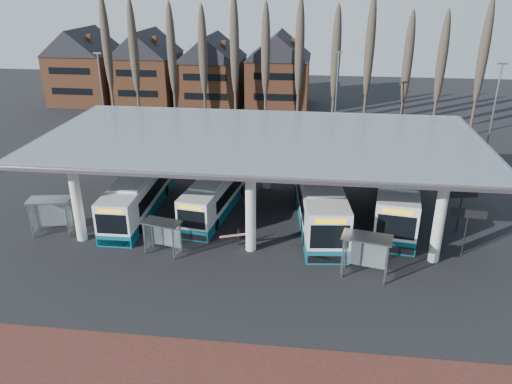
# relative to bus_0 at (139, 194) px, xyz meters

# --- Properties ---
(ground) EXTENTS (140.00, 140.00, 0.00)m
(ground) POSITION_rel_bus_0_xyz_m (9.43, -7.47, -1.52)
(ground) COLOR black
(ground) RESTS_ON ground
(station_canopy) EXTENTS (32.00, 16.00, 6.34)m
(station_canopy) POSITION_rel_bus_0_xyz_m (9.43, 0.53, 4.17)
(station_canopy) COLOR silver
(station_canopy) RESTS_ON ground
(poplar_row) EXTENTS (45.10, 1.10, 14.50)m
(poplar_row) POSITION_rel_bus_0_xyz_m (9.43, 25.53, 7.26)
(poplar_row) COLOR #473D33
(poplar_row) RESTS_ON ground
(townhouse_row) EXTENTS (36.80, 10.30, 12.25)m
(townhouse_row) POSITION_rel_bus_0_xyz_m (-6.32, 36.53, 4.42)
(townhouse_row) COLOR brown
(townhouse_row) RESTS_ON ground
(lamp_post_a) EXTENTS (0.80, 0.16, 10.17)m
(lamp_post_a) POSITION_rel_bus_0_xyz_m (-8.57, 14.53, 3.82)
(lamp_post_a) COLOR slate
(lamp_post_a) RESTS_ON ground
(lamp_post_b) EXTENTS (0.80, 0.16, 10.17)m
(lamp_post_b) POSITION_rel_bus_0_xyz_m (15.43, 18.53, 3.82)
(lamp_post_b) COLOR slate
(lamp_post_b) RESTS_ON ground
(lamp_post_c) EXTENTS (0.80, 0.16, 10.17)m
(lamp_post_c) POSITION_rel_bus_0_xyz_m (29.43, 12.53, 3.82)
(lamp_post_c) COLOR slate
(lamp_post_c) RESTS_ON ground
(bus_0) EXTENTS (2.69, 11.61, 3.21)m
(bus_0) POSITION_rel_bus_0_xyz_m (0.00, 0.00, 0.00)
(bus_0) COLOR white
(bus_0) RESTS_ON ground
(bus_1) EXTENTS (3.76, 11.10, 3.03)m
(bus_1) POSITION_rel_bus_0_xyz_m (5.94, 1.16, -0.09)
(bus_1) COLOR white
(bus_1) RESTS_ON ground
(bus_2) EXTENTS (4.30, 13.45, 3.67)m
(bus_2) POSITION_rel_bus_0_xyz_m (13.87, 0.30, 0.22)
(bus_2) COLOR white
(bus_2) RESTS_ON ground
(bus_3) EXTENTS (4.64, 13.49, 3.67)m
(bus_3) POSITION_rel_bus_0_xyz_m (19.87, 2.14, 0.22)
(bus_3) COLOR white
(bus_3) RESTS_ON ground
(shelter_0) EXTENTS (3.13, 1.98, 2.70)m
(shelter_0) POSITION_rel_bus_0_xyz_m (-4.99, -4.25, 0.45)
(shelter_0) COLOR gray
(shelter_0) RESTS_ON ground
(shelter_1) EXTENTS (2.75, 1.81, 2.34)m
(shelter_1) POSITION_rel_bus_0_xyz_m (3.71, -6.03, 0.19)
(shelter_1) COLOR gray
(shelter_1) RESTS_ON ground
(shelter_2) EXTENTS (3.21, 2.06, 2.76)m
(shelter_2) POSITION_rel_bus_0_xyz_m (16.82, -7.23, 0.49)
(shelter_2) COLOR gray
(shelter_2) RESTS_ON ground
(info_sign_0) EXTENTS (2.23, 0.42, 3.33)m
(info_sign_0) POSITION_rel_bus_0_xyz_m (23.46, -3.97, 1.28)
(info_sign_0) COLOR black
(info_sign_0) RESTS_ON ground
(info_sign_1) EXTENTS (2.19, 0.53, 3.28)m
(info_sign_1) POSITION_rel_bus_0_xyz_m (23.91, -0.64, 1.24)
(info_sign_1) COLOR black
(info_sign_1) RESTS_ON ground
(barrier) EXTENTS (2.30, 1.08, 1.21)m
(barrier) POSITION_rel_bus_0_xyz_m (8.50, -4.84, -0.58)
(barrier) COLOR black
(barrier) RESTS_ON ground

